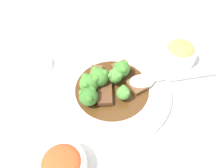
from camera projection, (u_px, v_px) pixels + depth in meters
ground_plane at (112, 92)px, 0.58m from camera, size 4.00×4.00×0.00m
main_plate at (112, 90)px, 0.57m from camera, size 0.31×0.31×0.02m
beef_strip_0 at (105, 93)px, 0.54m from camera, size 0.06×0.08×0.01m
beef_strip_1 at (95, 74)px, 0.58m from camera, size 0.06×0.06×0.01m
beef_strip_2 at (137, 85)px, 0.56m from camera, size 0.04×0.05×0.01m
beef_strip_3 at (121, 68)px, 0.60m from camera, size 0.05×0.04×0.01m
broccoli_floret_0 at (123, 93)px, 0.53m from camera, size 0.03×0.03×0.04m
broccoli_floret_1 at (99, 77)px, 0.54m from camera, size 0.05×0.05×0.05m
broccoli_floret_2 at (88, 96)px, 0.52m from camera, size 0.05×0.05×0.05m
broccoli_floret_3 at (115, 76)px, 0.55m from camera, size 0.04×0.04×0.05m
broccoli_floret_4 at (89, 83)px, 0.54m from camera, size 0.05×0.05×0.05m
broccoli_floret_5 at (122, 69)px, 0.56m from camera, size 0.04×0.04×0.05m
serving_spoon at (149, 81)px, 0.57m from camera, size 0.24×0.10×0.01m
side_bowl_kimchi at (63, 165)px, 0.44m from camera, size 0.10×0.10×0.06m
side_bowl_appetizer at (180, 52)px, 0.63m from camera, size 0.10×0.10×0.06m
sauce_dish at (41, 64)px, 0.63m from camera, size 0.07×0.07×0.01m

